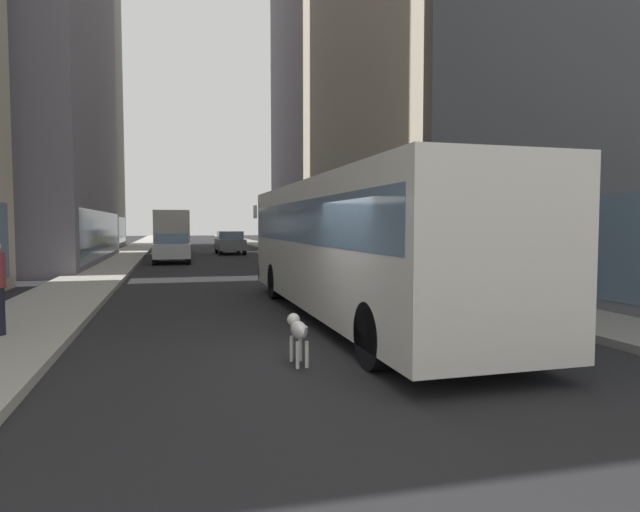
{
  "coord_description": "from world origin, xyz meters",
  "views": [
    {
      "loc": [
        -2.72,
        -8.08,
        2.12
      ],
      "look_at": [
        0.48,
        3.52,
        1.4
      ],
      "focal_mm": 29.96,
      "sensor_mm": 36.0,
      "label": 1
    }
  ],
  "objects_px": {
    "car_white_van": "(172,248)",
    "traffic_light_near": "(542,209)",
    "car_yellow_taxi": "(172,237)",
    "dalmatian_dog": "(298,330)",
    "transit_bus": "(354,239)",
    "box_truck": "(172,231)",
    "car_grey_wagon": "(230,242)"
  },
  "relations": [
    {
      "from": "traffic_light_near",
      "to": "car_white_van",
      "type": "bearing_deg",
      "value": 110.58
    },
    {
      "from": "car_yellow_taxi",
      "to": "traffic_light_near",
      "type": "bearing_deg",
      "value": -80.24
    },
    {
      "from": "box_truck",
      "to": "traffic_light_near",
      "type": "bearing_deg",
      "value": -75.47
    },
    {
      "from": "car_grey_wagon",
      "to": "box_truck",
      "type": "relative_size",
      "value": 0.59
    },
    {
      "from": "car_grey_wagon",
      "to": "dalmatian_dog",
      "type": "distance_m",
      "value": 30.69
    },
    {
      "from": "car_white_van",
      "to": "dalmatian_dog",
      "type": "distance_m",
      "value": 22.54
    },
    {
      "from": "car_yellow_taxi",
      "to": "box_truck",
      "type": "distance_m",
      "value": 15.08
    },
    {
      "from": "car_grey_wagon",
      "to": "box_truck",
      "type": "height_order",
      "value": "box_truck"
    },
    {
      "from": "car_white_van",
      "to": "traffic_light_near",
      "type": "distance_m",
      "value": 21.96
    },
    {
      "from": "transit_bus",
      "to": "car_white_van",
      "type": "xyz_separation_m",
      "value": [
        -4.0,
        18.93,
        -0.96
      ]
    },
    {
      "from": "car_white_van",
      "to": "traffic_light_near",
      "type": "relative_size",
      "value": 1.17
    },
    {
      "from": "car_yellow_taxi",
      "to": "dalmatian_dog",
      "type": "relative_size",
      "value": 4.51
    },
    {
      "from": "box_truck",
      "to": "traffic_light_near",
      "type": "height_order",
      "value": "traffic_light_near"
    },
    {
      "from": "car_white_van",
      "to": "traffic_light_near",
      "type": "height_order",
      "value": "traffic_light_near"
    },
    {
      "from": "car_grey_wagon",
      "to": "car_yellow_taxi",
      "type": "bearing_deg",
      "value": 103.96
    },
    {
      "from": "car_grey_wagon",
      "to": "box_truck",
      "type": "bearing_deg",
      "value": 165.51
    },
    {
      "from": "car_grey_wagon",
      "to": "dalmatian_dog",
      "type": "relative_size",
      "value": 4.59
    },
    {
      "from": "transit_bus",
      "to": "traffic_light_near",
      "type": "bearing_deg",
      "value": -23.01
    },
    {
      "from": "car_white_van",
      "to": "dalmatian_dog",
      "type": "relative_size",
      "value": 4.13
    },
    {
      "from": "car_white_van",
      "to": "dalmatian_dog",
      "type": "height_order",
      "value": "car_white_van"
    },
    {
      "from": "transit_bus",
      "to": "dalmatian_dog",
      "type": "height_order",
      "value": "transit_bus"
    },
    {
      "from": "box_truck",
      "to": "transit_bus",
      "type": "bearing_deg",
      "value": -81.91
    },
    {
      "from": "box_truck",
      "to": "dalmatian_dog",
      "type": "distance_m",
      "value": 31.73
    },
    {
      "from": "car_yellow_taxi",
      "to": "transit_bus",
      "type": "bearing_deg",
      "value": -84.71
    },
    {
      "from": "box_truck",
      "to": "dalmatian_dog",
      "type": "xyz_separation_m",
      "value": [
        1.88,
        -31.65,
        -1.15
      ]
    },
    {
      "from": "car_grey_wagon",
      "to": "box_truck",
      "type": "distance_m",
      "value": 4.22
    },
    {
      "from": "car_yellow_taxi",
      "to": "car_grey_wagon",
      "type": "bearing_deg",
      "value": -76.04
    },
    {
      "from": "car_white_van",
      "to": "dalmatian_dog",
      "type": "xyz_separation_m",
      "value": [
        1.88,
        -22.46,
        -0.31
      ]
    },
    {
      "from": "car_yellow_taxi",
      "to": "car_white_van",
      "type": "xyz_separation_m",
      "value": [
        0.0,
        -24.25,
        -0.0
      ]
    },
    {
      "from": "transit_bus",
      "to": "car_yellow_taxi",
      "type": "distance_m",
      "value": 43.38
    },
    {
      "from": "car_yellow_taxi",
      "to": "car_grey_wagon",
      "type": "distance_m",
      "value": 16.57
    },
    {
      "from": "car_white_van",
      "to": "box_truck",
      "type": "bearing_deg",
      "value": 90.0
    }
  ]
}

